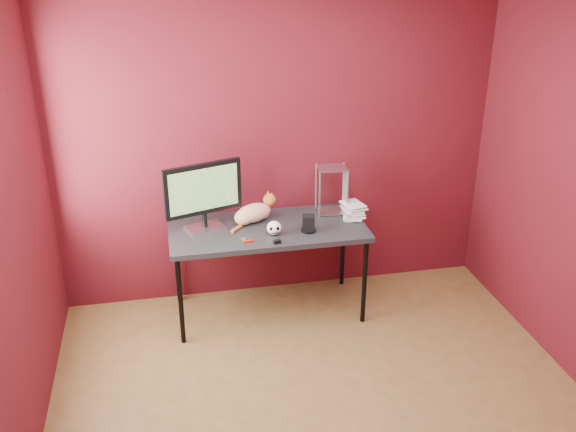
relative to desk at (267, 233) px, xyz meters
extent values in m
cube|color=brown|center=(0.15, -1.37, -0.70)|extent=(3.50, 3.50, 0.01)
cube|color=#4E0E17|center=(0.15, 0.38, 0.60)|extent=(3.50, 0.02, 2.60)
cube|color=black|center=(0.00, 0.00, 0.03)|extent=(1.50, 0.70, 0.04)
cylinder|color=black|center=(-0.70, -0.30, -0.34)|extent=(0.04, 0.04, 0.71)
cylinder|color=black|center=(0.70, -0.30, -0.34)|extent=(0.04, 0.04, 0.71)
cylinder|color=black|center=(-0.70, 0.30, -0.34)|extent=(0.04, 0.04, 0.71)
cylinder|color=black|center=(0.70, 0.30, -0.34)|extent=(0.04, 0.04, 0.71)
cube|color=#B0B0B5|center=(-0.47, 0.06, 0.06)|extent=(0.33, 0.27, 0.02)
cylinder|color=black|center=(-0.47, 0.06, 0.13)|extent=(0.04, 0.04, 0.12)
cube|color=black|center=(-0.47, 0.06, 0.38)|extent=(0.59, 0.22, 0.39)
cube|color=#1D4312|center=(-0.47, 0.06, 0.38)|extent=(0.52, 0.17, 0.32)
ellipsoid|color=#D1642C|center=(-0.09, 0.12, 0.12)|extent=(0.35, 0.28, 0.15)
ellipsoid|color=#D1642C|center=(-0.17, 0.08, 0.11)|extent=(0.19, 0.18, 0.12)
sphere|color=white|center=(-0.01, 0.16, 0.10)|extent=(0.10, 0.10, 0.10)
sphere|color=#C16C25|center=(0.05, 0.18, 0.20)|extent=(0.10, 0.10, 0.10)
cone|color=#C16C25|center=(0.07, 0.16, 0.25)|extent=(0.03, 0.03, 0.04)
cone|color=#C16C25|center=(0.04, 0.21, 0.25)|extent=(0.03, 0.03, 0.04)
cylinder|color=red|center=(0.04, 0.18, 0.15)|extent=(0.07, 0.07, 0.01)
cylinder|color=#C16C25|center=(-0.23, 0.01, 0.06)|extent=(0.13, 0.14, 0.03)
ellipsoid|color=white|center=(0.03, -0.14, 0.11)|extent=(0.11, 0.11, 0.11)
ellipsoid|color=black|center=(0.00, -0.19, 0.12)|extent=(0.03, 0.01, 0.03)
ellipsoid|color=black|center=(0.05, -0.19, 0.12)|extent=(0.03, 0.01, 0.03)
cube|color=black|center=(0.03, -0.19, 0.09)|extent=(0.06, 0.01, 0.01)
cylinder|color=black|center=(0.29, -0.14, 0.06)|extent=(0.11, 0.11, 0.02)
cube|color=black|center=(0.29, -0.14, 0.12)|extent=(0.11, 0.10, 0.11)
imported|color=beige|center=(0.63, 0.07, 0.15)|extent=(0.20, 0.23, 0.20)
imported|color=beige|center=(0.63, 0.07, 0.35)|extent=(0.18, 0.22, 0.20)
imported|color=beige|center=(0.63, 0.07, 0.54)|extent=(0.16, 0.21, 0.20)
imported|color=beige|center=(0.63, 0.07, 0.74)|extent=(0.15, 0.20, 0.20)
imported|color=beige|center=(0.63, 0.07, 0.94)|extent=(0.17, 0.21, 0.20)
imported|color=beige|center=(0.63, 0.07, 1.13)|extent=(0.19, 0.23, 0.20)
cylinder|color=#B0B0B5|center=(0.44, 0.09, 0.24)|extent=(0.01, 0.01, 0.39)
cylinder|color=#B0B0B5|center=(0.66, 0.09, 0.24)|extent=(0.01, 0.01, 0.39)
cylinder|color=#B0B0B5|center=(0.44, 0.27, 0.24)|extent=(0.01, 0.01, 0.39)
cylinder|color=#B0B0B5|center=(0.66, 0.27, 0.24)|extent=(0.01, 0.01, 0.39)
cube|color=#B0B0B5|center=(0.55, 0.18, 0.06)|extent=(0.24, 0.20, 0.01)
cube|color=#B0B0B5|center=(0.55, 0.18, 0.43)|extent=(0.24, 0.20, 0.01)
cube|color=#9F1C0C|center=(-0.18, -0.23, 0.06)|extent=(0.08, 0.03, 0.02)
cube|color=black|center=(0.02, -0.29, 0.06)|extent=(0.06, 0.04, 0.03)
cylinder|color=#B0B0B5|center=(-0.21, -0.17, 0.05)|extent=(0.04, 0.04, 0.00)
camera|label=1|loc=(-0.74, -4.38, 2.13)|focal=40.00mm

